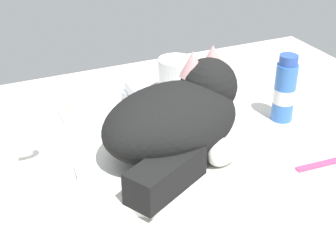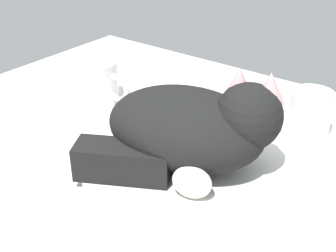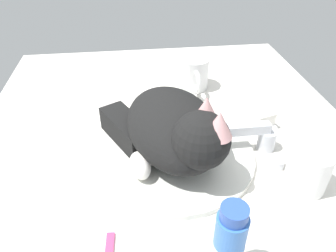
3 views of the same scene
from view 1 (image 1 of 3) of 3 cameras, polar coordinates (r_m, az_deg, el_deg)
The scene contains 8 objects.
ground_plane at distance 84.08cm, azimuth 0.31°, elevation -4.53°, with size 110.00×82.50×3.00cm, color silver.
sink_basin at distance 82.93cm, azimuth 0.32°, elevation -3.34°, with size 31.75×31.75×1.15cm, color silver.
faucet at distance 96.07cm, azimuth -4.07°, elevation 3.00°, with size 13.97×10.66×6.26cm.
cat at distance 80.03cm, azimuth 1.25°, elevation 1.04°, with size 27.89×24.97×15.30cm.
rinse_cup at distance 102.78cm, azimuth 0.87°, elevation 5.63°, with size 7.17×7.17×7.83cm.
soap_dish at distance 96.99cm, azimuth -9.49°, elevation 1.47°, with size 9.00×6.40×1.20cm, color white.
soap_bar at distance 96.08cm, azimuth -9.59°, elevation 2.51°, with size 7.30×4.32×2.76cm, color white.
toothpaste_bottle at distance 94.57cm, azimuth 13.19°, elevation 3.98°, with size 4.07×4.07×12.92cm.
Camera 1 is at (-29.04, -63.23, 45.69)cm, focal length 53.36 mm.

